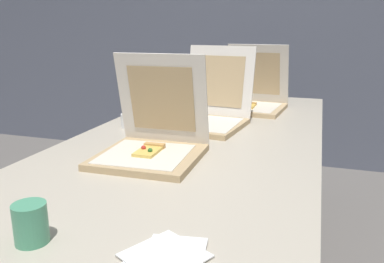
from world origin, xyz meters
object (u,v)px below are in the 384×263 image
object	(u,v)px
pizza_box_front	(152,143)
cup_white_far	(177,108)
cup_printed_front	(31,223)
napkin_pile	(168,256)
pizza_box_back	(253,100)
table	(199,147)
cup_white_mid	(127,121)
pizza_box_middle	(207,114)

from	to	relation	value
pizza_box_front	cup_white_far	size ratio (longest dim) A/B	5.57
cup_printed_front	napkin_pile	world-z (taller)	cup_printed_front
pizza_box_back	cup_printed_front	distance (m)	1.51
table	pizza_box_front	distance (m)	0.33
cup_white_mid	cup_printed_front	distance (m)	0.96
cup_white_mid	napkin_pile	world-z (taller)	cup_white_mid
cup_white_far	cup_white_mid	size ratio (longest dim) A/B	1.00
cup_white_far	napkin_pile	size ratio (longest dim) A/B	0.34
table	napkin_pile	world-z (taller)	napkin_pile
cup_white_far	pizza_box_front	bearing A→B (deg)	-76.95
pizza_box_front	cup_white_far	bearing A→B (deg)	101.96
table	cup_white_mid	bearing A→B (deg)	174.38
pizza_box_front	cup_white_far	world-z (taller)	pizza_box_front
pizza_box_back	cup_white_mid	size ratio (longest dim) A/B	5.85
pizza_box_middle	cup_white_far	xyz separation A→B (m)	(-0.21, 0.17, -0.02)
napkin_pile	cup_printed_front	bearing A→B (deg)	-173.59
pizza_box_back	cup_white_mid	bearing A→B (deg)	-123.77
table	cup_white_mid	distance (m)	0.36
pizza_box_middle	cup_white_mid	distance (m)	0.36
pizza_box_back	napkin_pile	bearing A→B (deg)	-81.33
pizza_box_front	cup_printed_front	world-z (taller)	pizza_box_front
cup_white_mid	table	bearing A→B (deg)	-5.62
cup_white_far	cup_printed_front	size ratio (longest dim) A/B	0.73
table	pizza_box_middle	xyz separation A→B (m)	(-0.02, 0.18, 0.10)
cup_printed_front	napkin_pile	bearing A→B (deg)	6.41
pizza_box_front	cup_white_far	distance (m)	0.69
cup_printed_front	napkin_pile	size ratio (longest dim) A/B	0.46
cup_white_far	table	bearing A→B (deg)	-57.38
pizza_box_back	cup_white_mid	distance (m)	0.73
pizza_box_middle	cup_printed_front	world-z (taller)	pizza_box_middle
pizza_box_back	cup_white_far	distance (m)	0.42
table	napkin_pile	xyz separation A→B (m)	(0.20, -0.86, 0.05)
cup_white_mid	cup_printed_front	size ratio (longest dim) A/B	0.73
cup_printed_front	cup_white_far	bearing A→B (deg)	96.36
pizza_box_front	cup_white_mid	world-z (taller)	pizza_box_front
pizza_box_front	cup_printed_front	size ratio (longest dim) A/B	4.04
cup_printed_front	pizza_box_front	bearing A→B (deg)	88.50
pizza_box_back	napkin_pile	world-z (taller)	pizza_box_back
table	pizza_box_front	xyz separation A→B (m)	(-0.07, -0.31, 0.10)
pizza_box_middle	cup_printed_front	xyz separation A→B (m)	(-0.07, -1.08, -0.01)
table	napkin_pile	distance (m)	0.89
pizza_box_back	cup_printed_front	size ratio (longest dim) A/B	4.25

